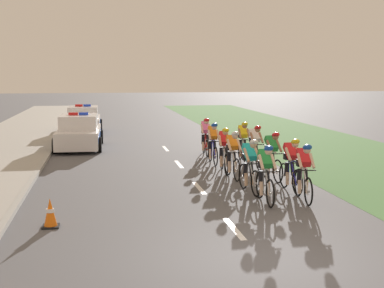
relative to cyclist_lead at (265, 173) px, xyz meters
The scene contains 18 objects.
ground_plane 4.42m from the cyclist_lead, 107.87° to the right, with size 160.00×160.00×0.00m, color #56565B.
kerb_edge 11.67m from the cyclist_lead, 122.14° to the left, with size 0.16×60.00×0.13m, color #9E9E99.
grass_verge 11.38m from the cyclist_lead, 60.31° to the left, with size 7.00×60.00×0.01m, color #4C7F42.
lane_markings_centre 2.51m from the cyclist_lead, 123.99° to the left, with size 0.14×17.60×0.01m.
cyclist_lead is the anchor object (origin of this frame).
cyclist_second 1.03m from the cyclist_lead, ahead, with size 0.45×1.72×1.56m.
cyclist_third 1.17m from the cyclist_lead, 93.47° to the left, with size 0.44×1.72×1.56m.
cyclist_fourth 1.55m from the cyclist_lead, 44.82° to the left, with size 0.42×1.72×1.56m.
cyclist_fifth 3.15m from the cyclist_lead, 90.99° to the left, with size 0.42×1.72×1.56m.
cyclist_sixth 2.93m from the cyclist_lead, 68.28° to the left, with size 0.44×1.72×1.56m.
cyclist_seventh 4.18m from the cyclist_lead, 91.07° to the left, with size 0.44×1.72×1.56m.
cyclist_eighth 4.92m from the cyclist_lead, 76.30° to the left, with size 0.42×1.72×1.56m.
cyclist_ninth 5.86m from the cyclist_lead, 90.99° to the left, with size 0.42×1.72×1.56m.
cyclist_tenth 6.17m from the cyclist_lead, 79.78° to the left, with size 0.44×1.72×1.56m.
cyclist_eleventh 7.85m from the cyclist_lead, 89.81° to the left, with size 0.43×1.72×1.56m.
police_car_nearest 11.90m from the cyclist_lead, 115.19° to the left, with size 2.09×4.45×1.59m.
police_car_second 17.45m from the cyclist_lead, 106.88° to the left, with size 2.03×4.41×1.59m.
traffic_cone_near 5.37m from the cyclist_lead, 166.61° to the right, with size 0.36×0.36×0.64m.
Camera 1 is at (-2.73, -8.29, 3.30)m, focal length 48.54 mm.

